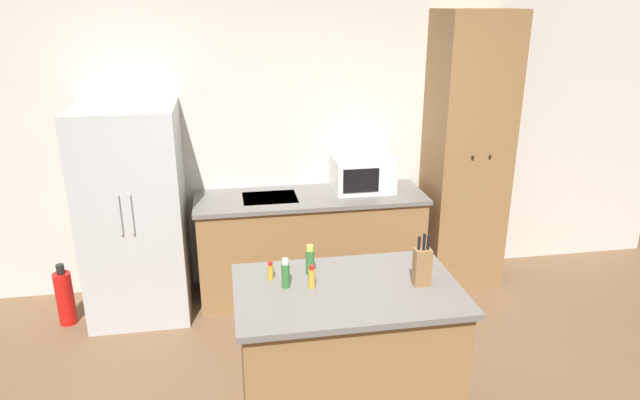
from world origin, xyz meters
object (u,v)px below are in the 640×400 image
object	(u,v)px
spice_bottle_tall_dark	(270,271)
spice_bottle_green_herb	(312,277)
refrigerator	(135,213)
microwave	(362,173)
fire_extinguisher	(65,297)
spice_bottle_amber_oil	(310,261)
knife_block	(422,266)
spice_bottle_short_red	(286,274)
pantry_cabinet	(466,153)

from	to	relation	value
spice_bottle_tall_dark	spice_bottle_green_herb	world-z (taller)	spice_bottle_green_herb
refrigerator	microwave	size ratio (longest dim) A/B	3.38
fire_extinguisher	refrigerator	bearing A→B (deg)	12.92
microwave	spice_bottle_tall_dark	distance (m)	1.85
spice_bottle_amber_oil	spice_bottle_green_herb	xyz separation A→B (m)	(-0.02, -0.17, -0.02)
knife_block	spice_bottle_tall_dark	xyz separation A→B (m)	(-0.82, 0.21, -0.06)
spice_bottle_short_red	spice_bottle_tall_dark	bearing A→B (deg)	123.90
microwave	knife_block	size ratio (longest dim) A/B	1.63
knife_block	spice_bottle_tall_dark	world-z (taller)	knife_block
spice_bottle_short_red	knife_block	bearing A→B (deg)	-7.57
knife_block	fire_extinguisher	size ratio (longest dim) A/B	0.60
knife_block	spice_bottle_green_herb	world-z (taller)	knife_block
spice_bottle_amber_oil	fire_extinguisher	bearing A→B (deg)	143.35
refrigerator	knife_block	bearing A→B (deg)	-43.44
spice_bottle_tall_dark	fire_extinguisher	size ratio (longest dim) A/B	0.21
pantry_cabinet	fire_extinguisher	world-z (taller)	pantry_cabinet
refrigerator	spice_bottle_green_herb	size ratio (longest dim) A/B	12.73
spice_bottle_green_herb	spice_bottle_tall_dark	bearing A→B (deg)	146.79
refrigerator	microwave	xyz separation A→B (m)	(1.86, 0.15, 0.18)
refrigerator	spice_bottle_tall_dark	distance (m)	1.73
pantry_cabinet	knife_block	distance (m)	2.02
spice_bottle_amber_oil	spice_bottle_short_red	bearing A→B (deg)	-139.09
knife_block	fire_extinguisher	distance (m)	2.90
refrigerator	fire_extinguisher	distance (m)	0.85
spice_bottle_tall_dark	fire_extinguisher	distance (m)	2.14
knife_block	spice_bottle_short_red	bearing A→B (deg)	172.43
pantry_cabinet	spice_bottle_tall_dark	bearing A→B (deg)	-139.72
refrigerator	spice_bottle_short_red	distance (m)	1.86
refrigerator	microwave	bearing A→B (deg)	4.72
knife_block	spice_bottle_amber_oil	world-z (taller)	knife_block
spice_bottle_green_herb	knife_block	bearing A→B (deg)	-6.47
pantry_cabinet	microwave	size ratio (longest dim) A/B	4.72
spice_bottle_tall_dark	spice_bottle_green_herb	size ratio (longest dim) A/B	0.79
spice_bottle_short_red	spice_bottle_amber_oil	distance (m)	0.21
refrigerator	spice_bottle_amber_oil	bearing A→B (deg)	-50.72
spice_bottle_tall_dark	microwave	bearing A→B (deg)	59.98
fire_extinguisher	spice_bottle_amber_oil	bearing A→B (deg)	-36.65
spice_bottle_short_red	pantry_cabinet	bearing A→B (deg)	43.41
spice_bottle_tall_dark	spice_bottle_amber_oil	bearing A→B (deg)	6.41
spice_bottle_tall_dark	spice_bottle_green_herb	distance (m)	0.26
microwave	spice_bottle_short_red	distance (m)	1.91
spice_bottle_tall_dark	knife_block	bearing A→B (deg)	-14.32
microwave	fire_extinguisher	size ratio (longest dim) A/B	0.98
microwave	spice_bottle_short_red	xyz separation A→B (m)	(-0.85, -1.71, -0.02)
spice_bottle_amber_oil	spice_bottle_green_herb	distance (m)	0.17
spice_bottle_tall_dark	spice_bottle_short_red	bearing A→B (deg)	-56.10
spice_bottle_short_red	spice_bottle_amber_oil	world-z (taller)	spice_bottle_amber_oil
refrigerator	spice_bottle_green_herb	distance (m)	1.97
pantry_cabinet	fire_extinguisher	xyz separation A→B (m)	(-3.33, -0.23, -0.95)
fire_extinguisher	microwave	bearing A→B (deg)	6.68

